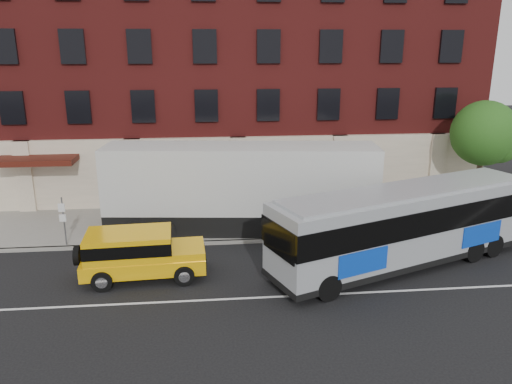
{
  "coord_description": "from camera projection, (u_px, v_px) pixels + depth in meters",
  "views": [
    {
      "loc": [
        -1.71,
        -16.29,
        9.17
      ],
      "look_at": [
        0.43,
        5.5,
        2.71
      ],
      "focal_mm": 34.77,
      "sensor_mm": 36.0,
      "label": 1
    }
  ],
  "objects": [
    {
      "name": "city_bus",
      "position": [
        407.0,
        223.0,
        21.17
      ],
      "size": [
        12.74,
        7.09,
        3.46
      ],
      "color": "#94989C",
      "rests_on": "ground"
    },
    {
      "name": "kerb",
      "position": [
        246.0,
        241.0,
        24.01
      ],
      "size": [
        60.0,
        0.25,
        0.15
      ],
      "primitive_type": "cube",
      "color": "gray",
      "rests_on": "ground"
    },
    {
      "name": "sign_pole",
      "position": [
        63.0,
        219.0,
        22.97
      ],
      "size": [
        0.3,
        0.2,
        2.5
      ],
      "color": "slate",
      "rests_on": "ground"
    },
    {
      "name": "yellow_suv",
      "position": [
        138.0,
        252.0,
        20.13
      ],
      "size": [
        5.28,
        2.52,
        1.99
      ],
      "color": "#FFB80A",
      "rests_on": "ground"
    },
    {
      "name": "street_tree",
      "position": [
        485.0,
        136.0,
        27.38
      ],
      "size": [
        3.6,
        3.6,
        6.2
      ],
      "color": "#3E2A1F",
      "rests_on": "sidewalk"
    },
    {
      "name": "ground",
      "position": [
        259.0,
        304.0,
        18.31
      ],
      "size": [
        120.0,
        120.0,
        0.0
      ],
      "primitive_type": "plane",
      "color": "black",
      "rests_on": "ground"
    },
    {
      "name": "shipping_container",
      "position": [
        241.0,
        190.0,
        24.89
      ],
      "size": [
        13.66,
        4.1,
        4.48
      ],
      "color": "black",
      "rests_on": "ground"
    },
    {
      "name": "building",
      "position": [
        232.0,
        71.0,
        32.31
      ],
      "size": [
        30.0,
        12.1,
        15.0
      ],
      "color": "maroon",
      "rests_on": "sidewalk"
    },
    {
      "name": "lane_line",
      "position": [
        258.0,
        298.0,
        18.78
      ],
      "size": [
        60.0,
        0.12,
        0.01
      ],
      "primitive_type": "cube",
      "color": "silver",
      "rests_on": "ground"
    },
    {
      "name": "sidewalk",
      "position": [
        242.0,
        221.0,
        26.88
      ],
      "size": [
        60.0,
        6.0,
        0.15
      ],
      "primitive_type": "cube",
      "color": "gray",
      "rests_on": "ground"
    }
  ]
}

